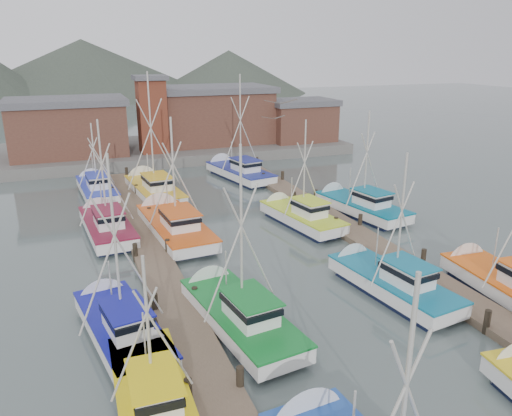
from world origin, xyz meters
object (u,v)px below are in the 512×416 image
object	(u,v)px
boat_8	(173,224)
boat_4	(235,312)
lookout_tower	(152,114)
boat_12	(152,188)

from	to	relation	value
boat_8	boat_4	bearing A→B (deg)	-93.46
boat_4	lookout_tower	bearing A→B (deg)	78.16
boat_4	boat_8	distance (m)	13.30
boat_4	boat_12	world-z (taller)	boat_12
boat_4	boat_12	distance (m)	23.40
lookout_tower	boat_12	xyz separation A→B (m)	(-2.57, -13.81, -4.86)
boat_4	boat_8	world-z (taller)	boat_4
lookout_tower	boat_8	world-z (taller)	lookout_tower
boat_4	boat_12	size ratio (longest dim) A/B	0.82
boat_12	boat_8	bearing A→B (deg)	-97.17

